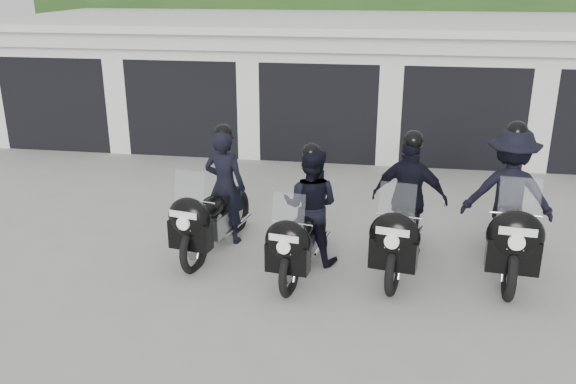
# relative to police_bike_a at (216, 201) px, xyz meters

# --- Properties ---
(ground) EXTENTS (80.00, 80.00, 0.00)m
(ground) POSITION_rel_police_bike_a_xyz_m (0.99, -0.68, -0.77)
(ground) COLOR #9C9C96
(ground) RESTS_ON ground
(garage_block) EXTENTS (16.40, 6.80, 2.96)m
(garage_block) POSITION_rel_police_bike_a_xyz_m (0.99, 7.38, 0.65)
(garage_block) COLOR silver
(garage_block) RESTS_ON ground
(background_vegetation) EXTENTS (20.00, 3.90, 5.80)m
(background_vegetation) POSITION_rel_police_bike_a_xyz_m (1.36, 12.24, 2.00)
(background_vegetation) COLOR #1D3C16
(background_vegetation) RESTS_ON ground
(police_bike_a) EXTENTS (0.93, 2.22, 1.95)m
(police_bike_a) POSITION_rel_police_bike_a_xyz_m (0.00, 0.00, 0.00)
(police_bike_a) COLOR black
(police_bike_a) RESTS_ON ground
(police_bike_b) EXTENTS (0.95, 2.11, 1.85)m
(police_bike_b) POSITION_rel_police_bike_a_xyz_m (1.43, -0.38, 0.00)
(police_bike_b) COLOR black
(police_bike_b) RESTS_ON ground
(police_bike_c) EXTENTS (1.18, 2.28, 2.00)m
(police_bike_c) POSITION_rel_police_bike_a_xyz_m (2.82, -0.05, 0.07)
(police_bike_c) COLOR black
(police_bike_c) RESTS_ON ground
(police_bike_d) EXTENTS (1.35, 2.46, 2.15)m
(police_bike_d) POSITION_rel_police_bike_a_xyz_m (4.24, 0.15, 0.14)
(police_bike_d) COLOR black
(police_bike_d) RESTS_ON ground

